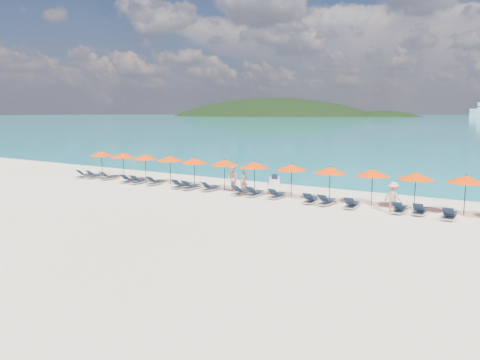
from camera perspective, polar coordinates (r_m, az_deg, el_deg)
The scene contains 37 objects.
ground at distance 28.74m, azimuth -3.26°, elevation -3.09°, with size 1400.00×1400.00×0.00m, color beige.
headland_main at distance 647.18m, azimuth 3.56°, elevation 4.40°, with size 374.00×242.00×126.50m.
headland_small at distance 607.45m, azimuth 16.97°, elevation 4.08°, with size 162.00×126.00×85.50m.
jetski at distance 36.86m, azimuth 4.22°, elevation -0.09°, with size 1.73×2.22×0.75m.
beachgoer_a at distance 33.15m, azimuth 0.48°, elevation -0.18°, with size 0.57×0.37×1.57m, color tan.
beachgoer_b at distance 33.22m, azimuth -0.98°, elevation 0.11°, with size 0.91×0.53×1.88m, color tan.
beachgoer_c at distance 27.67m, azimuth 18.18°, elevation -2.05°, with size 1.16×0.54×1.79m, color tan.
umbrella_0 at distance 43.15m, azimuth -16.53°, elevation 3.10°, with size 2.10×2.10×2.28m.
umbrella_1 at distance 41.16m, azimuth -14.07°, elevation 2.95°, with size 2.10×2.10×2.28m.
umbrella_2 at distance 39.11m, azimuth -11.47°, elevation 2.77°, with size 2.10×2.10×2.28m.
umbrella_3 at distance 37.57m, azimuth -8.53°, elevation 2.62°, with size 2.10×2.10×2.28m.
umbrella_4 at distance 35.65m, azimuth -5.60°, elevation 2.37°, with size 2.10×2.10×2.28m.
umbrella_5 at distance 34.09m, azimuth -1.91°, elevation 2.14°, with size 2.10×2.10×2.28m.
umbrella_6 at distance 32.68m, azimuth 1.81°, elevation 1.88°, with size 2.10×2.10×2.28m.
umbrella_7 at distance 31.31m, azimuth 6.30°, elevation 1.55°, with size 2.10×2.10×2.28m.
umbrella_8 at distance 30.23m, azimuth 10.93°, elevation 1.21°, with size 2.10×2.10×2.28m.
umbrella_9 at distance 29.52m, azimuth 15.86°, elevation 0.87°, with size 2.10×2.10×2.28m.
umbrella_10 at distance 28.78m, azimuth 20.64°, elevation 0.47°, with size 2.10×2.10×2.28m.
umbrella_11 at distance 28.44m, azimuth 25.85°, elevation 0.09°, with size 2.10×2.10×2.28m.
lounger_0 at distance 42.84m, azimuth -18.33°, elevation 0.58°, with size 0.71×1.73×0.66m.
lounger_1 at distance 42.13m, azimuth -17.29°, elevation 0.51°, with size 0.72×1.73×0.66m.
lounger_2 at distance 41.00m, azimuth -15.68°, elevation 0.37°, with size 0.76×1.75×0.66m.
lounger_3 at distance 38.82m, azimuth -13.37°, elevation 0.02°, with size 0.76×1.75×0.66m.
lounger_4 at distance 38.14m, azimuth -12.25°, elevation -0.09°, with size 0.78×1.75×0.66m.
lounger_5 at distance 37.19m, azimuth -10.34°, elevation -0.24°, with size 0.73×1.74×0.66m.
lounger_6 at distance 35.32m, azimuth -7.34°, elevation -0.62°, with size 0.79×1.75×0.66m.
lounger_7 at distance 34.58m, azimuth -6.00°, elevation -0.79°, with size 0.72×1.73×0.66m.
lounger_8 at distance 33.82m, azimuth -3.63°, elevation -0.97°, with size 0.79×1.75×0.66m.
lounger_9 at distance 32.12m, azimuth 0.15°, elevation -1.44°, with size 0.75×1.74×0.66m.
lounger_10 at distance 31.67m, azimuth 1.80°, elevation -1.59°, with size 0.63×1.70×0.66m.
lounger_11 at distance 30.96m, azimuth 4.51°, elevation -1.84°, with size 0.66×1.72×0.66m.
lounger_12 at distance 29.61m, azimuth 8.62°, elevation -2.37°, with size 0.77×1.75×0.66m.
lounger_13 at distance 29.17m, azimuth 10.52°, elevation -2.58°, with size 0.72×1.73×0.66m.
lounger_14 at distance 28.56m, azimuth 13.43°, elevation -2.90°, with size 0.76×1.74×0.66m.
lounger_15 at distance 27.98m, azimuth 18.84°, elevation -3.35°, with size 0.64×1.71×0.66m.
lounger_16 at distance 27.94m, azimuth 21.08°, elevation -3.48°, with size 0.66×1.71×0.66m.
lounger_17 at distance 27.33m, azimuth 24.15°, elevation -3.90°, with size 0.67×1.72×0.66m.
Camera 1 is at (16.66, -22.73, 5.66)m, focal length 35.00 mm.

